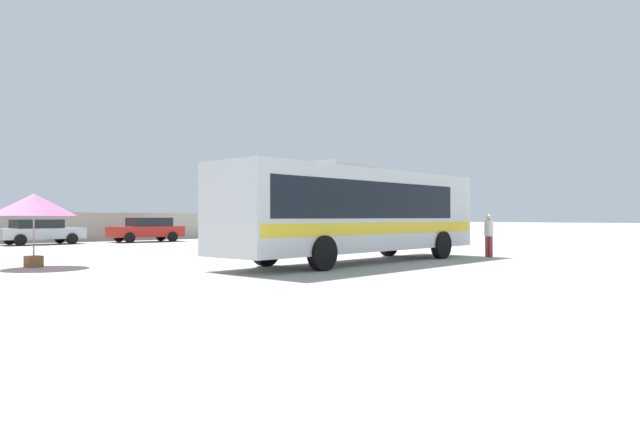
{
  "coord_description": "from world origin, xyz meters",
  "views": [
    {
      "loc": [
        -13.23,
        -14.32,
        1.58
      ],
      "look_at": [
        2.87,
        3.46,
        1.73
      ],
      "focal_mm": 33.0,
      "sensor_mm": 36.0,
      "label": 1
    }
  ],
  "objects_px": {
    "parked_car_third_silver": "(40,231)",
    "coach_bus_silver_yellow": "(355,210)",
    "vendor_umbrella_near_gate_pink": "(34,206)",
    "attendant_by_bus_door": "(489,233)",
    "parked_car_rightmost_red": "(147,229)"
  },
  "relations": [
    {
      "from": "vendor_umbrella_near_gate_pink",
      "to": "parked_car_rightmost_red",
      "type": "distance_m",
      "value": 19.21
    },
    {
      "from": "coach_bus_silver_yellow",
      "to": "vendor_umbrella_near_gate_pink",
      "type": "bearing_deg",
      "value": 148.28
    },
    {
      "from": "vendor_umbrella_near_gate_pink",
      "to": "parked_car_third_silver",
      "type": "distance_m",
      "value": 16.94
    },
    {
      "from": "coach_bus_silver_yellow",
      "to": "attendant_by_bus_door",
      "type": "xyz_separation_m",
      "value": [
        5.94,
        -1.59,
        -0.88
      ]
    },
    {
      "from": "coach_bus_silver_yellow",
      "to": "parked_car_rightmost_red",
      "type": "bearing_deg",
      "value": 83.42
    },
    {
      "from": "parked_car_third_silver",
      "to": "coach_bus_silver_yellow",
      "type": "bearing_deg",
      "value": -79.93
    },
    {
      "from": "vendor_umbrella_near_gate_pink",
      "to": "parked_car_rightmost_red",
      "type": "bearing_deg",
      "value": 54.0
    },
    {
      "from": "coach_bus_silver_yellow",
      "to": "parked_car_third_silver",
      "type": "height_order",
      "value": "coach_bus_silver_yellow"
    },
    {
      "from": "attendant_by_bus_door",
      "to": "parked_car_rightmost_red",
      "type": "bearing_deg",
      "value": 98.85
    },
    {
      "from": "parked_car_third_silver",
      "to": "attendant_by_bus_door",
      "type": "bearing_deg",
      "value": -67.15
    },
    {
      "from": "coach_bus_silver_yellow",
      "to": "vendor_umbrella_near_gate_pink",
      "type": "relative_size",
      "value": 4.68
    },
    {
      "from": "parked_car_rightmost_red",
      "to": "parked_car_third_silver",
      "type": "bearing_deg",
      "value": 174.29
    },
    {
      "from": "attendant_by_bus_door",
      "to": "parked_car_third_silver",
      "type": "xyz_separation_m",
      "value": [
        -9.77,
        23.2,
        -0.18
      ]
    },
    {
      "from": "parked_car_third_silver",
      "to": "vendor_umbrella_near_gate_pink",
      "type": "bearing_deg",
      "value": -107.25
    },
    {
      "from": "coach_bus_silver_yellow",
      "to": "attendant_by_bus_door",
      "type": "height_order",
      "value": "coach_bus_silver_yellow"
    }
  ]
}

